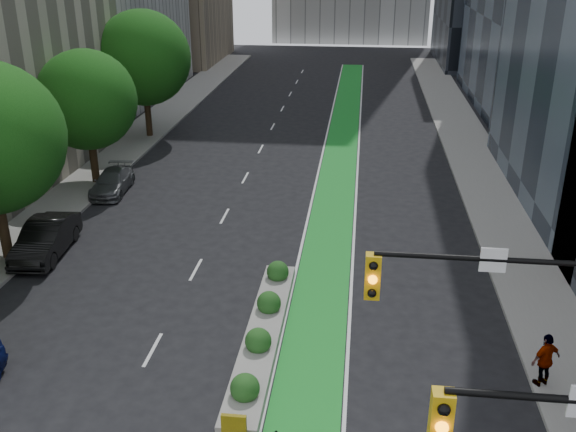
% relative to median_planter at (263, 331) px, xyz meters
% --- Properties ---
extents(sidewalk_left, '(3.60, 90.00, 0.15)m').
position_rel_median_planter_xyz_m(sidewalk_left, '(-13.00, 17.96, -0.30)').
color(sidewalk_left, gray).
rests_on(sidewalk_left, ground).
extents(sidewalk_right, '(3.60, 90.00, 0.15)m').
position_rel_median_planter_xyz_m(sidewalk_right, '(10.60, 17.96, -0.30)').
color(sidewalk_right, gray).
rests_on(sidewalk_right, ground).
extents(bike_lane_paint, '(2.20, 70.00, 0.01)m').
position_rel_median_planter_xyz_m(bike_lane_paint, '(1.80, 22.96, -0.37)').
color(bike_lane_paint, '#1A922A').
rests_on(bike_lane_paint, ground).
extents(tree_midfar, '(5.60, 5.60, 7.76)m').
position_rel_median_planter_xyz_m(tree_midfar, '(-12.20, 14.96, 4.57)').
color(tree_midfar, black).
rests_on(tree_midfar, ground).
extents(tree_far, '(6.60, 6.60, 9.00)m').
position_rel_median_planter_xyz_m(tree_far, '(-12.20, 24.96, 5.32)').
color(tree_far, black).
rests_on(tree_far, ground).
extents(signal_right, '(5.82, 0.51, 7.20)m').
position_rel_median_planter_xyz_m(signal_right, '(7.47, -6.57, 4.43)').
color(signal_right, black).
rests_on(signal_right, ground).
extents(median_planter, '(1.20, 10.26, 1.10)m').
position_rel_median_planter_xyz_m(median_planter, '(0.00, 0.00, 0.00)').
color(median_planter, gray).
rests_on(median_planter, ground).
extents(parked_car_left_mid, '(2.08, 4.94, 1.59)m').
position_rel_median_planter_xyz_m(parked_car_left_mid, '(-10.70, 5.63, 0.42)').
color(parked_car_left_mid, black).
rests_on(parked_car_left_mid, ground).
extents(parked_car_left_far, '(2.06, 4.41, 1.25)m').
position_rel_median_planter_xyz_m(parked_car_left_far, '(-10.70, 13.69, 0.25)').
color(parked_car_left_far, '#55575A').
rests_on(parked_car_left_far, ground).
extents(pedestrian_far, '(1.14, 0.91, 1.81)m').
position_rel_median_planter_xyz_m(pedestrian_far, '(9.10, -1.61, 0.69)').
color(pedestrian_far, gray).
rests_on(pedestrian_far, sidewalk_right).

